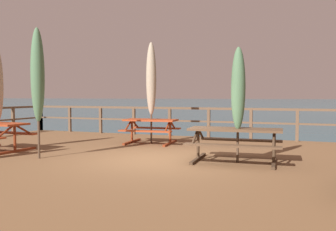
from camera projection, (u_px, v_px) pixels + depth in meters
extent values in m
plane|color=#2D5B6B|center=(157.00, 186.00, 8.57)|extent=(600.00, 600.00, 0.00)
cube|color=brown|center=(157.00, 173.00, 8.55)|extent=(15.37, 9.90, 0.65)
cube|color=brown|center=(209.00, 109.00, 12.95)|extent=(15.07, 0.09, 0.08)
cube|color=brown|center=(209.00, 122.00, 12.97)|extent=(15.07, 0.07, 0.06)
cube|color=brown|center=(41.00, 118.00, 15.70)|extent=(0.10, 0.10, 1.05)
cube|color=brown|center=(70.00, 119.00, 15.15)|extent=(0.10, 0.10, 1.05)
cube|color=brown|center=(101.00, 120.00, 14.61)|extent=(0.10, 0.10, 1.05)
cube|color=brown|center=(134.00, 121.00, 14.06)|extent=(0.10, 0.10, 1.05)
cube|color=brown|center=(170.00, 122.00, 13.52)|extent=(0.10, 0.10, 1.05)
cube|color=brown|center=(209.00, 123.00, 12.97)|extent=(0.10, 0.10, 1.05)
cube|color=brown|center=(251.00, 124.00, 12.43)|extent=(0.10, 0.10, 1.05)
cube|color=brown|center=(297.00, 125.00, 11.88)|extent=(0.10, 0.10, 1.05)
cube|color=brown|center=(13.00, 121.00, 14.21)|extent=(0.10, 0.10, 1.05)
cube|color=brown|center=(41.00, 118.00, 15.70)|extent=(0.10, 0.10, 1.05)
cube|color=#993819|center=(151.00, 120.00, 11.36)|extent=(1.70, 0.91, 0.05)
cube|color=#993819|center=(145.00, 131.00, 10.84)|extent=(1.66, 0.43, 0.04)
cube|color=#993819|center=(156.00, 128.00, 11.91)|extent=(1.66, 0.43, 0.04)
cube|color=maroon|center=(132.00, 142.00, 11.57)|extent=(0.21, 1.40, 0.06)
cylinder|color=maroon|center=(132.00, 131.00, 11.55)|extent=(0.07, 0.07, 0.74)
cylinder|color=maroon|center=(129.00, 125.00, 11.27)|extent=(0.11, 0.63, 0.37)
cylinder|color=maroon|center=(135.00, 124.00, 11.81)|extent=(0.11, 0.63, 0.37)
cube|color=maroon|center=(170.00, 143.00, 11.22)|extent=(0.21, 1.40, 0.06)
cylinder|color=maroon|center=(170.00, 132.00, 11.20)|extent=(0.07, 0.07, 0.74)
cylinder|color=maroon|center=(168.00, 126.00, 10.92)|extent=(0.11, 0.63, 0.37)
cylinder|color=maroon|center=(172.00, 125.00, 11.46)|extent=(0.11, 0.63, 0.37)
cube|color=#993819|center=(13.00, 133.00, 10.35)|extent=(1.79, 0.39, 0.04)
cube|color=maroon|center=(15.00, 151.00, 9.56)|extent=(0.17, 1.40, 0.06)
cylinder|color=maroon|center=(15.00, 138.00, 9.55)|extent=(0.07, 0.07, 0.74)
cylinder|color=maroon|center=(6.00, 131.00, 9.28)|extent=(0.10, 0.63, 0.37)
cylinder|color=maroon|center=(23.00, 129.00, 9.79)|extent=(0.10, 0.63, 0.37)
cube|color=brown|center=(235.00, 129.00, 8.13)|extent=(2.11, 0.89, 0.05)
cube|color=brown|center=(232.00, 146.00, 7.61)|extent=(2.08, 0.41, 0.04)
cube|color=brown|center=(238.00, 140.00, 8.68)|extent=(2.08, 0.41, 0.04)
cube|color=#432F1F|center=(198.00, 159.00, 8.42)|extent=(0.17, 1.40, 0.06)
cylinder|color=#432F1F|center=(198.00, 144.00, 8.41)|extent=(0.07, 0.07, 0.74)
cylinder|color=#432F1F|center=(195.00, 136.00, 8.13)|extent=(0.09, 0.63, 0.37)
cylinder|color=#432F1F|center=(201.00, 134.00, 8.66)|extent=(0.09, 0.63, 0.37)
cube|color=#432F1F|center=(274.00, 163.00, 7.91)|extent=(0.17, 1.40, 0.06)
cylinder|color=#432F1F|center=(274.00, 147.00, 7.89)|extent=(0.07, 0.07, 0.74)
cylinder|color=#432F1F|center=(274.00, 139.00, 7.61)|extent=(0.09, 0.63, 0.37)
cylinder|color=#432F1F|center=(274.00, 136.00, 8.14)|extent=(0.09, 0.63, 0.37)
cylinder|color=#4C3828|center=(38.00, 97.00, 8.54)|extent=(0.06, 0.06, 2.95)
ellipsoid|color=#4C704C|center=(38.00, 75.00, 8.51)|extent=(0.32, 0.32, 2.24)
cylinder|color=#2D432D|center=(38.00, 82.00, 8.52)|extent=(0.21, 0.21, 0.05)
cone|color=#4C3828|center=(37.00, 31.00, 8.46)|extent=(0.10, 0.10, 0.14)
cylinder|color=#4C3828|center=(151.00, 96.00, 11.35)|extent=(0.06, 0.06, 3.02)
ellipsoid|color=tan|center=(151.00, 79.00, 11.32)|extent=(0.32, 0.32, 2.29)
cylinder|color=#685B4C|center=(151.00, 84.00, 11.33)|extent=(0.21, 0.21, 0.05)
cone|color=#4C3828|center=(151.00, 45.00, 11.27)|extent=(0.10, 0.10, 0.14)
cylinder|color=#4C3828|center=(238.00, 108.00, 8.07)|extent=(0.06, 0.06, 2.46)
ellipsoid|color=#4C704C|center=(238.00, 89.00, 8.05)|extent=(0.32, 0.32, 1.87)
cylinder|color=#2D432D|center=(238.00, 95.00, 8.05)|extent=(0.21, 0.21, 0.05)
cone|color=#4C3828|center=(239.00, 50.00, 8.00)|extent=(0.10, 0.10, 0.14)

